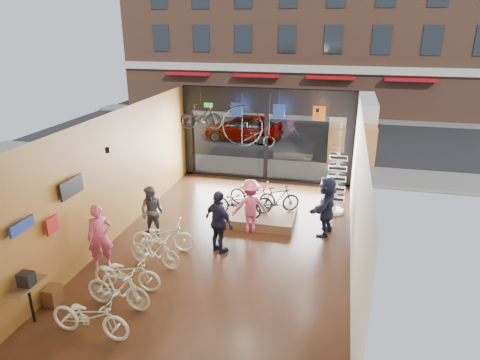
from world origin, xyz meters
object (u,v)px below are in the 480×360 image
(display_platform, at_px, (259,216))
(floor_bike_1, at_px, (118,288))
(display_bike_mid, at_px, (278,200))
(customer_5, at_px, (326,206))
(floor_bike_0, at_px, (90,316))
(display_bike_right, at_px, (253,194))
(floor_bike_4, at_px, (163,236))
(customer_3, at_px, (250,206))
(sunglasses_rack, at_px, (336,184))
(customer_1, at_px, (152,212))
(customer_2, at_px, (219,222))
(display_bike_left, at_px, (237,203))
(hung_bike, at_px, (201,117))
(street_car, at_px, (244,127))
(floor_bike_3, at_px, (155,251))
(floor_bike_2, at_px, (127,273))
(box_truck, at_px, (352,127))
(penny_farthing, at_px, (250,128))
(customer_0, at_px, (100,237))

(display_platform, bearing_deg, floor_bike_1, -112.80)
(display_bike_mid, bearing_deg, customer_5, -138.77)
(floor_bike_0, height_order, customer_5, customer_5)
(display_bike_right, bearing_deg, floor_bike_4, 157.73)
(display_platform, bearing_deg, customer_3, -97.54)
(display_platform, bearing_deg, customer_5, -11.88)
(customer_5, height_order, sunglasses_rack, sunglasses_rack)
(customer_1, relative_size, customer_2, 0.87)
(display_bike_left, distance_m, customer_2, 1.90)
(sunglasses_rack, bearing_deg, display_bike_right, -174.87)
(floor_bike_1, bearing_deg, display_bike_mid, -23.28)
(display_platform, distance_m, display_bike_mid, 0.86)
(floor_bike_0, distance_m, display_bike_left, 6.13)
(display_bike_left, bearing_deg, hung_bike, 47.17)
(floor_bike_0, bearing_deg, display_bike_left, -14.29)
(floor_bike_4, bearing_deg, street_car, -8.74)
(display_platform, bearing_deg, street_car, 105.96)
(floor_bike_4, xyz_separation_m, display_bike_mid, (2.88, 2.76, 0.28))
(floor_bike_3, bearing_deg, floor_bike_2, 177.53)
(floor_bike_3, xyz_separation_m, display_bike_right, (1.84, 3.94, 0.27))
(display_platform, xyz_separation_m, display_bike_left, (-0.65, -0.44, 0.60))
(display_platform, xyz_separation_m, hung_bike, (-2.68, 2.22, 2.78))
(display_bike_mid, distance_m, customer_3, 1.20)
(customer_3, bearing_deg, box_truck, -130.06)
(customer_3, xyz_separation_m, sunglasses_rack, (2.54, 2.10, 0.20))
(penny_farthing, bearing_deg, street_car, 105.07)
(customer_2, bearing_deg, customer_1, 22.25)
(floor_bike_1, bearing_deg, display_bike_right, -14.11)
(customer_0, bearing_deg, floor_bike_1, -81.70)
(floor_bike_4, xyz_separation_m, hung_bike, (-0.40, 4.88, 2.45))
(box_truck, bearing_deg, floor_bike_3, -112.30)
(display_platform, xyz_separation_m, customer_2, (-0.69, -2.33, 0.79))
(box_truck, bearing_deg, floor_bike_1, -109.96)
(floor_bike_0, bearing_deg, customer_3, -20.39)
(floor_bike_1, height_order, floor_bike_4, floor_bike_1)
(floor_bike_2, bearing_deg, display_platform, -29.89)
(display_platform, height_order, display_bike_mid, display_bike_mid)
(customer_1, bearing_deg, floor_bike_0, -75.59)
(floor_bike_4, bearing_deg, penny_farthing, -26.14)
(street_car, xyz_separation_m, floor_bike_1, (0.63, -15.35, -0.25))
(floor_bike_0, distance_m, floor_bike_1, 1.01)
(display_bike_left, xyz_separation_m, penny_farthing, (-0.23, 3.09, 1.75))
(customer_0, distance_m, customer_3, 4.53)
(sunglasses_rack, bearing_deg, customer_1, -160.66)
(floor_bike_2, xyz_separation_m, floor_bike_4, (0.11, 1.96, 0.02))
(customer_0, xyz_separation_m, customer_2, (2.83, 1.51, 0.04))
(display_bike_right, xyz_separation_m, hung_bike, (-2.36, 1.76, 2.19))
(floor_bike_1, relative_size, customer_0, 0.92)
(customer_0, distance_m, customer_5, 6.64)
(customer_3, bearing_deg, display_platform, -120.25)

